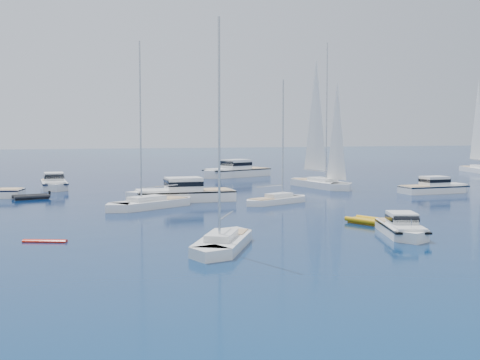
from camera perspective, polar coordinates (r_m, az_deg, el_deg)
name	(u,v)px	position (r m, az deg, el deg)	size (l,w,h in m)	color
ground	(372,243)	(41.33, 11.57, -5.52)	(400.00, 400.00, 0.00)	navy
motor_cruiser_near	(402,235)	(44.85, 14.15, -4.78)	(2.31, 7.56, 1.99)	silver
motor_cruiser_centre	(181,201)	(64.06, -5.21, -1.88)	(3.52, 11.50, 3.02)	white
motor_cruiser_far_r	(436,193)	(75.21, 16.91, -1.10)	(2.79, 9.13, 2.40)	white
motor_cruiser_distant	(235,177)	(96.31, -0.44, 0.30)	(3.82, 12.47, 3.27)	white
motor_cruiser_horizon	(54,189)	(80.10, -16.12, -0.75)	(2.90, 9.47, 2.49)	silver
sailboat_fore	(223,248)	(38.93, -1.53, -6.05)	(2.49, 9.57, 14.07)	silver
sailboat_mid_l	(150,208)	(59.11, -7.92, -2.45)	(2.73, 10.50, 15.43)	white
sailboat_centre	(277,203)	(62.07, 3.26, -2.08)	(2.18, 8.37, 12.30)	white
sailboat_sails_r	(320,187)	(79.43, 7.10, -0.65)	(3.19, 12.25, 18.01)	white
sailboat_sails_far	(479,172)	(113.27, 20.38, 0.65)	(3.09, 11.88, 17.46)	white
tender_yellow	(370,224)	(49.61, 11.41, -3.84)	(2.04, 3.73, 0.95)	#BF8D0B
tender_grey_far	(31,199)	(69.11, -17.99, -1.61)	(2.03, 3.72, 0.95)	black
kayak_orange	(45,242)	(42.82, -16.87, -5.27)	(0.56, 2.78, 0.30)	red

